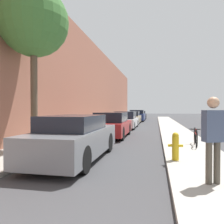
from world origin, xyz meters
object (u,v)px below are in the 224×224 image
Objects in this scene: parked_car_champagne at (132,118)px; pedestrian at (213,134)px; parked_car_grey at (75,138)px; parked_car_red at (112,125)px; bicycle at (196,137)px; fire_hydrant at (175,146)px; parked_car_white at (126,120)px; parked_car_navy at (137,116)px; parked_car_black at (140,115)px; street_tree_near at (34,23)px.

pedestrian is at bearing -78.89° from parked_car_champagne.
parked_car_grey is 1.05× the size of parked_car_red.
bicycle is at bearing -73.59° from parked_car_champagne.
bicycle is at bearing 69.77° from fire_hydrant.
pedestrian is 1.01× the size of bicycle.
fire_hydrant is 0.47× the size of bicycle.
parked_car_red is 8.34m from pedestrian.
parked_car_white is 2.77× the size of bicycle.
parked_car_red is 0.92× the size of parked_car_white.
parked_car_grey is 22.02m from parked_car_navy.
parked_car_red is at bearing 118.22° from fire_hydrant.
bicycle is (0.47, 4.67, -0.63)m from pedestrian.
parked_car_white is (-0.02, 5.95, -0.02)m from parked_car_red.
parked_car_white reaches higher than fire_hydrant.
parked_car_black is 29.28m from pedestrian.
street_tree_near is at bearing 153.84° from parked_car_grey.
fire_hydrant is at bearing -79.46° from parked_car_champagne.
parked_car_champagne is 5.39× the size of fire_hydrant.
parked_car_champagne is at bearing -91.84° from parked_car_navy.
parked_car_white is 13.95m from pedestrian.
fire_hydrant is at bearing 0.61° from parked_car_grey.
street_tree_near is 7.68m from bicycle.
parked_car_navy is (0.07, 10.43, 0.04)m from parked_car_white.
pedestrian is at bearing -89.87° from bicycle.
bicycle is (4.15, -14.09, -0.16)m from parked_car_champagne.
pedestrian is (3.52, -23.90, 0.41)m from parked_car_navy.
pedestrian is at bearing -83.14° from parked_car_black.
parked_car_grey reaches higher than bicycle.
parked_car_grey is 27.18m from parked_car_black.
parked_car_navy is 2.55× the size of bicycle.
parked_car_red reaches higher than parked_car_grey.
parked_car_black is at bearing 89.82° from parked_car_grey.
parked_car_red is 21.54m from parked_car_black.
parked_car_grey is at bearing -90.20° from parked_car_red.
parked_car_navy is 5.16m from parked_car_black.
pedestrian is at bearing -27.67° from parked_car_grey.
pedestrian is at bearing -64.67° from parked_car_red.
pedestrian is (3.58, -1.88, 0.43)m from parked_car_grey.
parked_car_grey is at bearing -89.99° from parked_car_white.
parked_car_champagne is at bearing -91.04° from parked_car_black.
parked_car_navy reaches higher than parked_car_black.
parked_car_navy reaches higher than parked_car_champagne.
pedestrian reaches higher than parked_car_navy.
parked_car_red is 1.03× the size of parked_car_black.
parked_car_navy is 22.19m from fire_hydrant.
parked_car_champagne reaches higher than bicycle.
street_tree_near is at bearing -100.80° from parked_car_white.
parked_car_champagne is (-0.12, 11.23, -0.04)m from parked_car_red.
parked_car_red is at bearing -90.16° from parked_car_navy.
parked_car_navy is at bearing 88.16° from parked_car_champagne.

